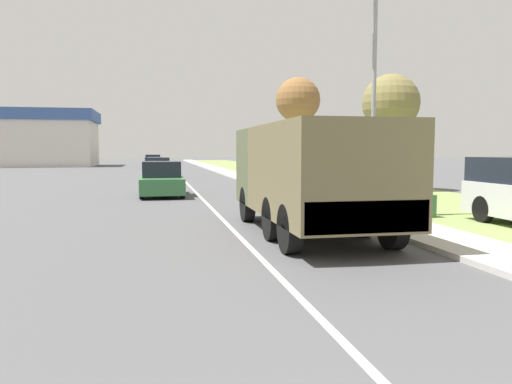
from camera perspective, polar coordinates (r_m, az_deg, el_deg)
name	(u,v)px	position (r m, az deg, el deg)	size (l,w,h in m)	color
ground_plane	(180,176)	(40.98, -8.73, 1.85)	(180.00, 180.00, 0.00)	#4C4C4F
lane_centre_stripe	(180,176)	(40.98, -8.73, 1.85)	(0.12, 120.00, 0.00)	silver
sidewalk_right	(234,174)	(41.44, -2.50, 2.01)	(1.80, 120.00, 0.12)	beige
grass_strip_right	(285,175)	(42.36, 3.39, 2.00)	(7.00, 120.00, 0.02)	olive
military_truck	(310,172)	(12.46, 6.17, 2.33)	(2.55, 7.04, 2.69)	#545B3D
car_nearest_ahead	(162,180)	(23.14, -10.73, 1.30)	(1.92, 4.22, 1.57)	#336B3D
car_second_ahead	(159,169)	(37.73, -11.05, 2.61)	(1.76, 4.47, 1.54)	silver
car_third_ahead	(154,166)	(47.09, -11.61, 2.98)	(1.77, 4.16, 1.43)	silver
car_fourth_ahead	(153,162)	(59.54, -11.70, 3.39)	(1.88, 4.85, 1.54)	navy
lamp_post	(369,62)	(16.30, 12.77, 14.33)	(1.69, 0.24, 8.02)	gray
tree_mid_right	(391,104)	(26.90, 15.15, 9.71)	(2.93, 2.93, 5.95)	#4C3D2D
tree_far_right	(298,100)	(40.04, 4.81, 10.42)	(3.52, 3.52, 7.77)	#4C3D2D
utility_box	(425,206)	(16.31, 18.72, -1.51)	(0.55, 0.45, 0.70)	#3D7042
building_distant	(17,138)	(70.56, -25.67, 5.58)	(19.65, 10.76, 7.10)	beige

